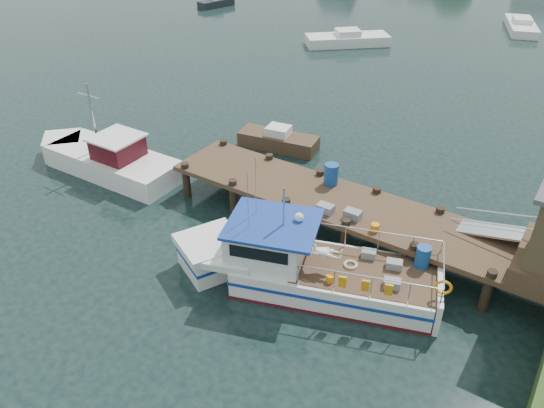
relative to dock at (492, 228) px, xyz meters
The scene contains 8 objects.
ground_plane 6.89m from the dock, behind, with size 160.00×160.00×0.00m, color black.
dock is the anchor object (origin of this frame).
lobster_boat 6.29m from the dock, 145.19° to the right, with size 9.10×5.06×4.45m.
work_boat 16.71m from the dock, behind, with size 7.90×2.57×4.16m.
moored_rowboat 12.35m from the dock, 157.24° to the left, with size 4.14×2.00×1.15m.
moored_a 28.25m from the dock, 125.94° to the left, with size 6.28×5.95×1.19m.
moored_d 35.52m from the dock, 99.90° to the left, with size 4.01×6.51×1.05m.
moored_e 43.28m from the dock, 140.63° to the left, with size 2.15×3.95×1.04m.
Camera 1 is at (8.28, -15.47, 12.13)m, focal length 35.00 mm.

